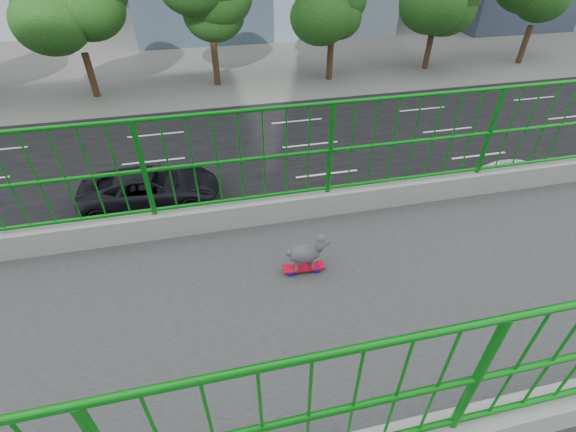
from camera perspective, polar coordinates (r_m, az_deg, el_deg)
The scene contains 6 objects.
road at distance 18.55m, azimuth -18.81°, elevation 2.80°, with size 18.00×90.00×0.02m, color black.
street_trees at distance 28.95m, azimuth -17.37°, elevation 25.68°, with size 5.30×60.40×7.26m.
skateboard at distance 4.20m, azimuth 2.22°, elevation -7.31°, with size 0.15×0.43×0.06m.
poodle at distance 4.05m, azimuth 2.62°, elevation -5.15°, with size 0.20×0.44×0.37m.
car_1 at distance 18.82m, azimuth 27.94°, elevation 3.57°, with size 1.68×4.81×1.59m, color silver.
car_2 at distance 17.62m, azimuth -18.90°, elevation 3.81°, with size 2.56×5.55×1.54m, color black.
Camera 1 is at (2.39, 2.67, 10.01)m, focal length 25.12 mm.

